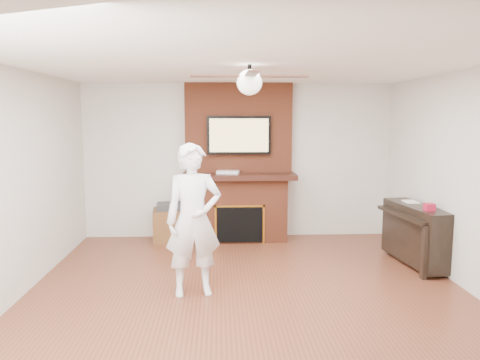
{
  "coord_description": "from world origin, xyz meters",
  "views": [
    {
      "loc": [
        -0.32,
        -4.86,
        1.98
      ],
      "look_at": [
        -0.06,
        0.9,
        1.19
      ],
      "focal_mm": 35.0,
      "sensor_mm": 36.0,
      "label": 1
    }
  ],
  "objects_px": {
    "piano": "(416,233)",
    "person": "(194,220)",
    "fireplace": "(239,178)",
    "side_table": "(170,223)"
  },
  "relations": [
    {
      "from": "piano",
      "to": "person",
      "type": "bearing_deg",
      "value": -169.9
    },
    {
      "from": "fireplace",
      "to": "person",
      "type": "bearing_deg",
      "value": -104.3
    },
    {
      "from": "fireplace",
      "to": "side_table",
      "type": "bearing_deg",
      "value": -176.51
    },
    {
      "from": "person",
      "to": "piano",
      "type": "xyz_separation_m",
      "value": [
        2.9,
        0.91,
        -0.41
      ]
    },
    {
      "from": "fireplace",
      "to": "piano",
      "type": "distance_m",
      "value": 2.78
    },
    {
      "from": "side_table",
      "to": "person",
      "type": "bearing_deg",
      "value": -82.9
    },
    {
      "from": "person",
      "to": "side_table",
      "type": "relative_size",
      "value": 2.78
    },
    {
      "from": "fireplace",
      "to": "person",
      "type": "xyz_separation_m",
      "value": [
        -0.6,
        -2.35,
        -0.15
      ]
    },
    {
      "from": "piano",
      "to": "side_table",
      "type": "bearing_deg",
      "value": 150.69
    },
    {
      "from": "side_table",
      "to": "piano",
      "type": "bearing_deg",
      "value": -27.33
    }
  ]
}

